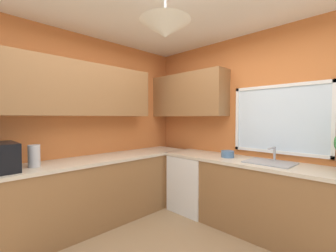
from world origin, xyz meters
TOP-DOWN VIEW (x-y plane):
  - room_shell at (-0.76, 0.50)m, footprint 3.57×3.52m
  - counter_run_left at (-1.41, 0.00)m, footprint 0.65×3.13m
  - counter_run_back at (0.21, 1.39)m, footprint 2.66×0.65m
  - dishwasher at (-0.75, 1.36)m, footprint 0.60×0.60m
  - kettle at (-1.39, -0.65)m, footprint 0.12×0.12m
  - sink_assembly at (0.36, 1.40)m, footprint 0.53×0.40m
  - bowl at (-0.20, 1.39)m, footprint 0.17×0.17m

SIDE VIEW (x-z plane):
  - dishwasher at x=-0.75m, z-range 0.00..0.84m
  - counter_run_left at x=-1.41m, z-range 0.00..0.88m
  - counter_run_back at x=0.21m, z-range 0.00..0.88m
  - sink_assembly at x=0.36m, z-range 0.80..0.99m
  - bowl at x=-0.20m, z-range 0.88..0.97m
  - kettle at x=-1.39m, z-range 0.88..1.13m
  - room_shell at x=-0.76m, z-range 0.50..3.15m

